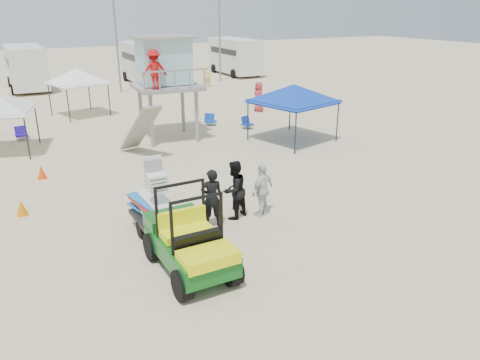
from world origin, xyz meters
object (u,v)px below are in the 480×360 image
utility_cart (189,236)px  canopy_blue (294,87)px  man_left (212,198)px  lifeguard_tower (163,65)px  surf_trailer (158,207)px

utility_cart → canopy_blue: (8.79, 8.73, 1.58)m
man_left → lifeguard_tower: size_ratio=0.38×
man_left → lifeguard_tower: (2.11, 9.98, 2.62)m
lifeguard_tower → canopy_blue: lifeguard_tower is taller
canopy_blue → man_left: bearing=-137.4°
lifeguard_tower → canopy_blue: bearing=-32.4°
canopy_blue → utility_cart: bearing=-135.2°
utility_cart → man_left: 2.55m
utility_cart → lifeguard_tower: lifeguard_tower is taller
utility_cart → surf_trailer: 2.34m
man_left → canopy_blue: canopy_blue is taller
utility_cart → surf_trailer: size_ratio=1.19×
surf_trailer → man_left: bearing=-11.2°
canopy_blue → surf_trailer: bearing=-144.0°
utility_cart → canopy_blue: canopy_blue is taller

